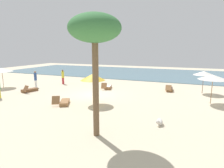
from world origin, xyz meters
TOP-DOWN VIEW (x-y plane):
  - ground_plane at (0.00, 0.00)m, footprint 60.00×60.00m
  - ocean_water at (0.00, 17.00)m, footprint 48.00×16.00m
  - umbrella_0 at (-10.72, -0.68)m, footprint 2.25×2.25m
  - umbrella_1 at (1.31, -2.47)m, footprint 1.89×1.89m
  - umbrella_2 at (9.78, 0.95)m, footprint 2.15×2.15m
  - umbrella_3 at (9.40, 4.47)m, footprint 1.87×1.87m
  - lounger_0 at (-6.48, -1.21)m, footprint 1.05×1.74m
  - lounger_1 at (6.39, 4.45)m, footprint 0.71×1.75m
  - lounger_2 at (-0.70, -3.48)m, footprint 1.30×1.72m
  - lounger_3 at (0.21, 2.98)m, footprint 1.02×1.77m
  - person_0 at (-7.47, 0.73)m, footprint 0.40×0.40m
  - person_2 at (-5.88, 3.49)m, footprint 0.37×0.37m
  - palm_1 at (3.96, -7.20)m, footprint 2.41×2.41m
  - dog at (6.67, -4.73)m, footprint 0.47×0.77m

SIDE VIEW (x-z plane):
  - ground_plane at x=0.00m, z-range 0.00..0.00m
  - ocean_water at x=0.00m, z-range 0.00..0.06m
  - lounger_2 at x=-0.70m, z-range -0.20..0.54m
  - lounger_0 at x=-6.48m, z-range -0.20..0.54m
  - lounger_1 at x=6.39m, z-range -0.16..0.51m
  - lounger_3 at x=0.21m, z-range -0.18..0.53m
  - dog at x=6.67m, z-range 0.01..0.36m
  - person_2 at x=-5.88m, z-range 0.02..1.77m
  - person_0 at x=-7.47m, z-range 0.03..1.84m
  - umbrella_3 at x=9.40m, z-range 0.88..3.02m
  - umbrella_0 at x=-10.72m, z-range 0.88..3.04m
  - umbrella_2 at x=9.78m, z-range 0.95..3.21m
  - umbrella_1 at x=1.31m, z-range 0.92..3.26m
  - palm_1 at x=3.96m, z-range 2.09..7.86m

